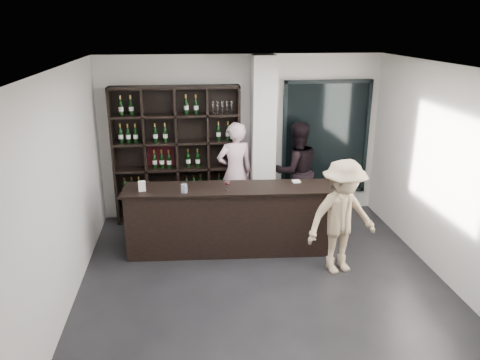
{
  "coord_description": "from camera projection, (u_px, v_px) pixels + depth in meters",
  "views": [
    {
      "loc": [
        -0.98,
        -5.39,
        3.41
      ],
      "look_at": [
        -0.22,
        1.1,
        1.2
      ],
      "focal_mm": 35.0,
      "sensor_mm": 36.0,
      "label": 1
    }
  ],
  "objects": [
    {
      "name": "taster_black",
      "position": [
        296.0,
        171.0,
        8.36
      ],
      "size": [
        0.97,
        0.81,
        1.78
      ],
      "primitive_type": "imported",
      "rotation": [
        0.0,
        0.0,
        3.32
      ],
      "color": "black",
      "rests_on": "floor"
    },
    {
      "name": "customer",
      "position": [
        342.0,
        217.0,
        6.51
      ],
      "size": [
        1.19,
        0.86,
        1.66
      ],
      "primitive_type": "imported",
      "rotation": [
        0.0,
        0.0,
        0.25
      ],
      "color": "tan",
      "rests_on": "floor"
    },
    {
      "name": "card_stand",
      "position": [
        142.0,
        186.0,
        6.84
      ],
      "size": [
        0.11,
        0.07,
        0.15
      ],
      "primitive_type": "cube",
      "rotation": [
        0.0,
        0.0,
        0.18
      ],
      "color": "white",
      "rests_on": "tasting_counter"
    },
    {
      "name": "floor",
      "position": [
        265.0,
        290.0,
        6.28
      ],
      "size": [
        5.0,
        5.5,
        0.01
      ],
      "primitive_type": "cube",
      "color": "black",
      "rests_on": "ground"
    },
    {
      "name": "wine_glass",
      "position": [
        227.0,
        184.0,
        6.88
      ],
      "size": [
        0.09,
        0.09,
        0.18
      ],
      "primitive_type": null,
      "rotation": [
        0.0,
        0.0,
        0.26
      ],
      "color": "white",
      "rests_on": "tasting_counter"
    },
    {
      "name": "napkin_stack",
      "position": [
        296.0,
        181.0,
        7.25
      ],
      "size": [
        0.12,
        0.12,
        0.02
      ],
      "primitive_type": "cube",
      "rotation": [
        0.0,
        0.0,
        0.04
      ],
      "color": "white",
      "rests_on": "tasting_counter"
    },
    {
      "name": "structural_column",
      "position": [
        263.0,
        140.0,
        8.18
      ],
      "size": [
        0.4,
        0.4,
        2.9
      ],
      "primitive_type": "cube",
      "color": "silver",
      "rests_on": "floor"
    },
    {
      "name": "wine_shelf",
      "position": [
        177.0,
        155.0,
        8.18
      ],
      "size": [
        2.2,
        0.35,
        2.4
      ],
      "primitive_type": null,
      "color": "black",
      "rests_on": "floor"
    },
    {
      "name": "glass_panel",
      "position": [
        326.0,
        138.0,
        8.53
      ],
      "size": [
        1.6,
        0.08,
        2.1
      ],
      "color": "black",
      "rests_on": "floor"
    },
    {
      "name": "taster_pink",
      "position": [
        235.0,
        172.0,
        8.23
      ],
      "size": [
        0.74,
        0.57,
        1.8
      ],
      "primitive_type": "imported",
      "rotation": [
        0.0,
        0.0,
        3.37
      ],
      "color": "silver",
      "rests_on": "floor"
    },
    {
      "name": "tasting_counter",
      "position": [
        231.0,
        219.0,
        7.19
      ],
      "size": [
        3.21,
        0.67,
        1.06
      ],
      "rotation": [
        0.0,
        0.0,
        -0.06
      ],
      "color": "black",
      "rests_on": "floor"
    },
    {
      "name": "spit_cup",
      "position": [
        184.0,
        188.0,
        6.79
      ],
      "size": [
        0.12,
        0.12,
        0.13
      ],
      "primitive_type": "cylinder",
      "rotation": [
        0.0,
        0.0,
        0.27
      ],
      "color": "silver",
      "rests_on": "tasting_counter"
    }
  ]
}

